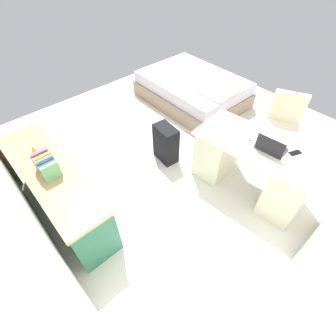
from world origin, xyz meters
TOP-DOWN VIEW (x-y plane):
  - ground_plane at (0.00, 0.00)m, footprint 5.31×5.31m
  - desk at (-1.02, -0.18)m, footprint 1.50×0.81m
  - office_chair at (-0.89, -1.05)m, footprint 0.61×0.61m
  - credenza at (0.24, 1.77)m, footprint 1.80×0.48m
  - bed at (0.96, -1.20)m, footprint 1.92×1.42m
  - suitcase_black at (0.11, 0.25)m, footprint 0.38×0.26m
  - laptop at (-1.16, -0.17)m, footprint 0.33×0.25m
  - computer_mouse at (-0.89, -0.18)m, footprint 0.07×0.11m
  - cell_phone_near_laptop at (-1.37, -0.35)m, footprint 0.11×0.15m
  - book_row at (0.20, 1.77)m, footprint 0.28×0.17m
  - figurine_small at (0.57, 1.77)m, footprint 0.08×0.08m

SIDE VIEW (x-z plane):
  - ground_plane at x=0.00m, z-range 0.00..0.00m
  - bed at x=0.96m, z-range -0.05..0.53m
  - suitcase_black at x=0.11m, z-range 0.00..0.56m
  - credenza at x=0.24m, z-range 0.00..0.73m
  - desk at x=-1.02m, z-range 0.02..0.77m
  - office_chair at x=-0.89m, z-range -0.05..0.89m
  - cell_phone_near_laptop at x=-1.37m, z-range 0.75..0.76m
  - computer_mouse at x=-0.89m, z-range 0.75..0.78m
  - figurine_small at x=0.57m, z-range 0.73..0.84m
  - laptop at x=-1.16m, z-range 0.70..0.90m
  - book_row at x=0.20m, z-range 0.72..0.95m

